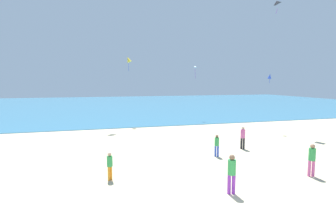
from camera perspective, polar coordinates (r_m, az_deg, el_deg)
name	(u,v)px	position (r m, az deg, el deg)	size (l,w,h in m)	color
ground_plane	(161,153)	(18.60, -1.53, -8.68)	(120.00, 120.00, 0.00)	beige
ocean_water	(115,104)	(58.25, -11.30, 1.58)	(120.00, 60.00, 0.05)	teal
person_1	(232,171)	(12.13, 13.42, -12.21)	(0.43, 0.43, 1.75)	purple
person_4	(312,158)	(15.73, 28.33, -8.59)	(0.45, 0.45, 1.70)	#D8599E
person_5	(243,136)	(20.16, 15.65, -4.95)	(0.45, 0.45, 1.65)	black
person_6	(217,144)	(17.78, 10.36, -6.72)	(0.40, 0.40, 1.45)	blue
person_7	(110,164)	(13.76, -12.31, -10.81)	(0.39, 0.39, 1.40)	orange
kite_black	(276,2)	(29.75, 22.12, 20.81)	(0.88, 1.00, 1.31)	black
kite_yellow	(128,59)	(31.18, -8.42, 11.02)	(0.86, 0.78, 1.71)	yellow
kite_blue	(270,76)	(27.89, 20.87, 7.12)	(0.43, 0.53, 0.95)	blue
kite_white	(195,67)	(35.03, 5.86, 9.52)	(0.41, 0.48, 1.59)	white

